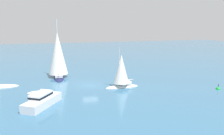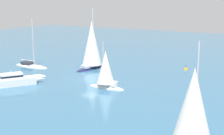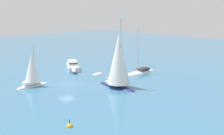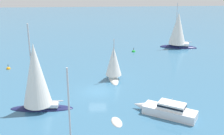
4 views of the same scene
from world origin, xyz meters
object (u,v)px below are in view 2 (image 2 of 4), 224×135
object	(u,v)px
yacht	(106,71)
mooring_buoy	(186,70)
ketch	(192,121)
rib	(39,76)
yacht_1	(31,66)
sloop	(92,46)
channel_buoy	(194,117)
powerboat	(15,80)

from	to	relation	value
yacht	mooring_buoy	world-z (taller)	yacht
yacht	ketch	distance (m)	22.36
rib	yacht_1	xyz separation A→B (m)	(-4.72, -6.69, 0.15)
yacht_1	yacht	bearing A→B (deg)	-15.49
sloop	channel_buoy	distance (m)	28.24
yacht	channel_buoy	xyz separation A→B (m)	(4.88, 14.32, -2.39)
rib	channel_buoy	bearing A→B (deg)	-22.04
yacht	sloop	bearing A→B (deg)	-50.11
ketch	channel_buoy	size ratio (longest dim) A/B	8.39
yacht	yacht_1	xyz separation A→B (m)	(-5.12, -19.93, -2.24)
ketch	rib	bearing A→B (deg)	75.71
yacht_1	ketch	world-z (taller)	ketch
yacht_1	ketch	distance (m)	41.95
rib	ketch	world-z (taller)	ketch
yacht_1	mooring_buoy	xyz separation A→B (m)	(-12.54, 25.40, -0.15)
powerboat	sloop	world-z (taller)	sloop
channel_buoy	yacht_1	bearing A→B (deg)	-106.27
yacht_1	channel_buoy	bearing A→B (deg)	-17.35
rib	channel_buoy	world-z (taller)	channel_buoy
mooring_buoy	yacht_1	bearing A→B (deg)	-63.73
sloop	channel_buoy	xyz separation A→B (m)	(14.77, 23.73, -4.08)
yacht	mooring_buoy	bearing A→B (deg)	-110.88
powerboat	rib	bearing A→B (deg)	42.50
ketch	yacht_1	bearing A→B (deg)	73.93
rib	channel_buoy	xyz separation A→B (m)	(5.27, 27.56, 0.00)
powerboat	rib	world-z (taller)	powerboat
powerboat	sloop	distance (m)	16.20
sloop	channel_buoy	bearing A→B (deg)	-120.27
yacht_1	sloop	size ratio (longest dim) A/B	0.83
yacht_1	channel_buoy	size ratio (longest dim) A/B	7.89
rib	sloop	bearing A→B (deg)	56.78
rib	ketch	xyz separation A→B (m)	(14.84, 30.29, 3.32)
yacht_1	channel_buoy	world-z (taller)	yacht_1
sloop	mooring_buoy	xyz separation A→B (m)	(-7.77, 14.88, -4.08)
yacht	yacht_1	distance (m)	20.70
ketch	channel_buoy	xyz separation A→B (m)	(-9.57, -2.72, -3.32)
yacht	powerboat	bearing A→B (deg)	21.86
yacht	channel_buoy	distance (m)	15.31
powerboat	sloop	xyz separation A→B (m)	(-15.64, 2.61, 3.33)
ketch	mooring_buoy	xyz separation A→B (m)	(-32.10, -11.57, -3.32)
yacht	channel_buoy	size ratio (longest dim) A/B	5.92
mooring_buoy	ketch	bearing A→B (deg)	19.82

